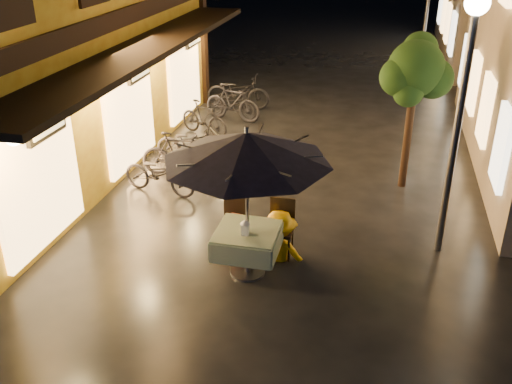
% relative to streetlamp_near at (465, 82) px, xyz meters
% --- Properties ---
extents(ground, '(90.00, 90.00, 0.00)m').
position_rel_streetlamp_near_xyz_m(ground, '(-3.00, -2.00, -2.92)').
color(ground, black).
rests_on(ground, ground).
extents(street_tree, '(1.43, 1.20, 3.15)m').
position_rel_streetlamp_near_xyz_m(street_tree, '(-0.59, 2.51, -0.50)').
color(street_tree, black).
rests_on(street_tree, ground).
extents(streetlamp_near, '(0.36, 0.36, 4.23)m').
position_rel_streetlamp_near_xyz_m(streetlamp_near, '(0.00, 0.00, 0.00)').
color(streetlamp_near, '#59595E').
rests_on(streetlamp_near, ground).
extents(cafe_table, '(0.99, 0.99, 0.78)m').
position_rel_streetlamp_near_xyz_m(cafe_table, '(-3.01, -1.41, -2.33)').
color(cafe_table, '#59595E').
rests_on(cafe_table, ground).
extents(patio_umbrella, '(2.54, 2.54, 2.46)m').
position_rel_streetlamp_near_xyz_m(patio_umbrella, '(-3.01, -1.41, -0.77)').
color(patio_umbrella, '#59595E').
rests_on(patio_umbrella, ground).
extents(cafe_chair_left, '(0.42, 0.42, 0.97)m').
position_rel_streetlamp_near_xyz_m(cafe_chair_left, '(-3.41, -0.67, -2.38)').
color(cafe_chair_left, black).
rests_on(cafe_chair_left, ground).
extents(cafe_chair_right, '(0.42, 0.42, 0.97)m').
position_rel_streetlamp_near_xyz_m(cafe_chair_right, '(-2.61, -0.67, -2.38)').
color(cafe_chair_right, black).
rests_on(cafe_chair_right, ground).
extents(table_lantern, '(0.16, 0.16, 0.25)m').
position_rel_streetlamp_near_xyz_m(table_lantern, '(-3.01, -1.54, -2.00)').
color(table_lantern, white).
rests_on(table_lantern, cafe_table).
extents(person_orange, '(0.81, 0.69, 1.48)m').
position_rel_streetlamp_near_xyz_m(person_orange, '(-3.39, -0.90, -2.18)').
color(person_orange, '#EA5530').
rests_on(person_orange, ground).
extents(person_yellow, '(1.07, 0.65, 1.62)m').
position_rel_streetlamp_near_xyz_m(person_yellow, '(-2.61, -0.82, -2.11)').
color(person_yellow, '#FFB000').
rests_on(person_yellow, ground).
extents(bicycle_0, '(1.72, 0.87, 0.86)m').
position_rel_streetlamp_near_xyz_m(bicycle_0, '(-5.45, 1.03, -2.49)').
color(bicycle_0, black).
rests_on(bicycle_0, ground).
extents(bicycle_1, '(1.70, 0.72, 0.99)m').
position_rel_streetlamp_near_xyz_m(bicycle_1, '(-5.36, 1.99, -2.42)').
color(bicycle_1, black).
rests_on(bicycle_1, ground).
extents(bicycle_2, '(1.62, 0.65, 0.84)m').
position_rel_streetlamp_near_xyz_m(bicycle_2, '(-5.41, 2.85, -2.50)').
color(bicycle_2, black).
rests_on(bicycle_2, ground).
extents(bicycle_3, '(1.55, 1.00, 0.90)m').
position_rel_streetlamp_near_xyz_m(bicycle_3, '(-5.62, 4.55, -2.47)').
color(bicycle_3, black).
rests_on(bicycle_3, ground).
extents(bicycle_4, '(1.68, 0.97, 0.83)m').
position_rel_streetlamp_near_xyz_m(bicycle_4, '(-5.28, 6.02, -2.50)').
color(bicycle_4, black).
rests_on(bicycle_4, ground).
extents(bicycle_5, '(1.75, 0.88, 1.01)m').
position_rel_streetlamp_near_xyz_m(bicycle_5, '(-5.20, 5.87, -2.41)').
color(bicycle_5, black).
rests_on(bicycle_5, ground).
extents(bicycle_6, '(1.90, 0.69, 1.00)m').
position_rel_streetlamp_near_xyz_m(bicycle_6, '(-5.34, 7.00, -2.42)').
color(bicycle_6, black).
rests_on(bicycle_6, ground).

